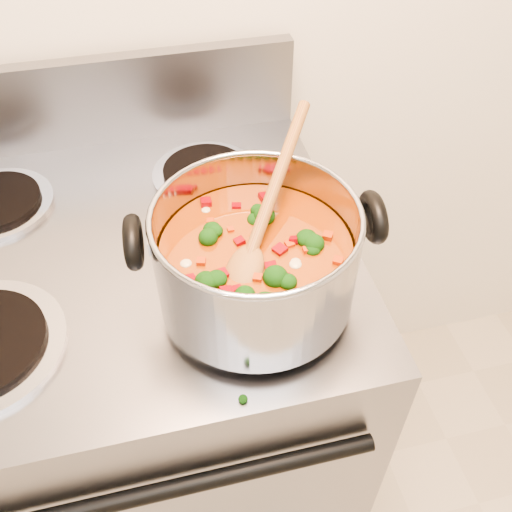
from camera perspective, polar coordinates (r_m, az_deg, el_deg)
The scene contains 4 objects.
electric_range at distance 1.25m, azimuth -10.64°, elevation -14.03°, with size 0.74×0.67×1.08m.
stockpot at distance 0.74m, azimuth -0.02°, elevation -0.34°, with size 0.32×0.27×0.16m.
wooden_spoon at distance 0.72m, azimuth 0.53°, elevation 3.25°, with size 0.19×0.27×0.12m.
cooktop_crumbs at distance 0.88m, azimuth -13.39°, elevation 0.31°, with size 0.02×0.04×0.01m.
Camera 1 is at (0.04, 0.51, 1.54)m, focal length 40.00 mm.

